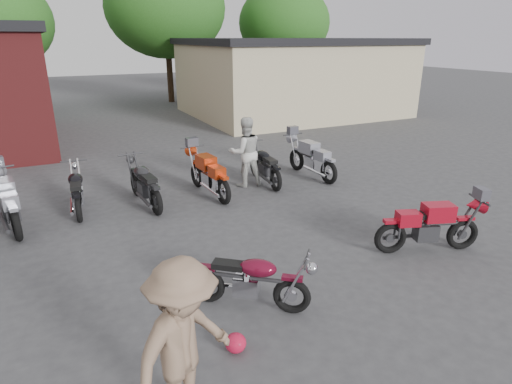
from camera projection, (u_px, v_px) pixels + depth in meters
name	position (u px, v px, depth m)	size (l,w,h in m)	color
ground	(309.00, 299.00, 6.62)	(90.00, 90.00, 0.00)	#39393C
stucco_building	(291.00, 79.00, 22.20)	(10.00, 8.00, 3.50)	tan
tree_2	(167.00, 27.00, 25.33)	(7.04, 7.04, 8.80)	#1C4B14
tree_3	(284.00, 37.00, 28.85)	(6.08, 6.08, 7.60)	#1C4B14
vintage_motorcycle	(251.00, 277.00, 6.25)	(1.79, 0.59, 1.04)	#5D0B20
sportbike	(430.00, 223.00, 7.93)	(1.96, 0.65, 1.13)	#B10E21
helmet	(236.00, 343.00, 5.48)	(0.28, 0.28, 0.26)	#B71333
person_light	(245.00, 152.00, 11.39)	(0.91, 0.71, 1.87)	beige
person_tan	(184.00, 348.00, 4.18)	(1.24, 0.71, 1.92)	#876B54
row_bike_1	(7.00, 200.00, 8.93)	(2.12, 0.70, 1.23)	gray
row_bike_2	(77.00, 188.00, 9.84)	(1.90, 0.63, 1.10)	black
row_bike_3	(144.00, 181.00, 10.17)	(2.04, 0.67, 1.19)	black
row_bike_4	(208.00, 172.00, 10.81)	(2.08, 0.69, 1.21)	#B9320F
row_bike_5	(264.00, 163.00, 11.72)	(1.95, 0.65, 1.13)	black
row_bike_6	(311.00, 156.00, 12.25)	(2.08, 0.69, 1.21)	#8F909C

